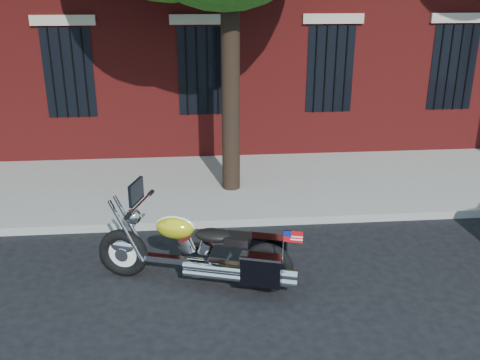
{
  "coord_description": "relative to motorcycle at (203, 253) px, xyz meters",
  "views": [
    {
      "loc": [
        -0.24,
        -7.36,
        4.14
      ],
      "look_at": [
        0.49,
        0.8,
        1.09
      ],
      "focal_mm": 40.0,
      "sensor_mm": 36.0,
      "label": 1
    }
  ],
  "objects": [
    {
      "name": "curb",
      "position": [
        0.16,
        1.97,
        -0.44
      ],
      "size": [
        40.0,
        0.16,
        0.15
      ],
      "primitive_type": "cube",
      "color": "gray",
      "rests_on": "ground"
    },
    {
      "name": "sidewalk",
      "position": [
        0.16,
        3.85,
        -0.44
      ],
      "size": [
        40.0,
        3.6,
        0.15
      ],
      "primitive_type": "cube",
      "color": "gray",
      "rests_on": "ground"
    },
    {
      "name": "ground",
      "position": [
        0.16,
        0.59,
        -0.52
      ],
      "size": [
        120.0,
        120.0,
        0.0
      ],
      "primitive_type": "plane",
      "color": "black",
      "rests_on": "ground"
    },
    {
      "name": "motorcycle",
      "position": [
        0.0,
        0.0,
        0.0
      ],
      "size": [
        2.82,
        1.44,
        1.53
      ],
      "rotation": [
        0.0,
        0.0,
        -0.3
      ],
      "color": "black",
      "rests_on": "ground"
    }
  ]
}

